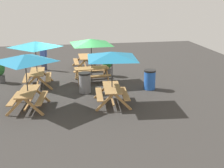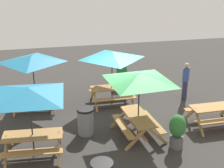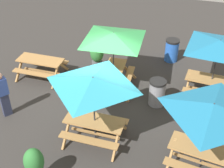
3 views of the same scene
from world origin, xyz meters
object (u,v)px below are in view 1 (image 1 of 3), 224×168
object	(u,v)px
potted_plant_0	(0,71)
picnic_table_3	(25,62)
picnic_table_0	(112,59)
picnic_table_2	(85,60)
trash_bin_gray	(85,82)
picnic_table_4	(91,45)
potted_plant_1	(107,65)
trash_bin_blue	(150,80)
picnic_table_1	(35,48)
person_standing	(44,56)

from	to	relation	value
potted_plant_0	picnic_table_3	bearing A→B (deg)	-157.11
picnic_table_0	potted_plant_0	world-z (taller)	picnic_table_0
picnic_table_2	trash_bin_gray	bearing A→B (deg)	174.57
picnic_table_0	trash_bin_gray	distance (m)	2.52
picnic_table_4	potted_plant_1	size ratio (longest dim) A/B	2.43
trash_bin_gray	trash_bin_blue	bearing A→B (deg)	-91.11
picnic_table_2	picnic_table_4	xyz separation A→B (m)	(-2.96, -0.08, 1.43)
picnic_table_0	potted_plant_1	bearing A→B (deg)	-1.88
picnic_table_0	potted_plant_1	world-z (taller)	picnic_table_0
picnic_table_1	trash_bin_blue	bearing A→B (deg)	-105.43
picnic_table_2	picnic_table_4	world-z (taller)	picnic_table_4
picnic_table_0	person_standing	distance (m)	7.27
picnic_table_1	trash_bin_gray	world-z (taller)	picnic_table_1
picnic_table_2	potted_plant_1	bearing A→B (deg)	-151.00
picnic_table_3	trash_bin_blue	size ratio (longest dim) A/B	2.38
trash_bin_gray	picnic_table_2	bearing A→B (deg)	-5.54
picnic_table_2	trash_bin_gray	xyz separation A→B (m)	(-4.71, 0.46, -0.07)
potted_plant_0	person_standing	world-z (taller)	person_standing
picnic_table_1	person_standing	xyz separation A→B (m)	(3.25, -0.23, -1.10)
potted_plant_0	person_standing	bearing A→B (deg)	-43.70
picnic_table_1	picnic_table_3	distance (m)	3.18
trash_bin_blue	picnic_table_0	bearing A→B (deg)	127.83
picnic_table_2	potted_plant_1	world-z (taller)	potted_plant_1
picnic_table_0	trash_bin_gray	bearing A→B (deg)	34.43
picnic_table_4	trash_bin_gray	size ratio (longest dim) A/B	2.88
picnic_table_1	trash_bin_blue	world-z (taller)	picnic_table_1
picnic_table_0	picnic_table_3	world-z (taller)	same
potted_plant_0	person_standing	xyz separation A→B (m)	(2.30, -2.20, 0.24)
picnic_table_1	trash_bin_gray	size ratio (longest dim) A/B	2.38
picnic_table_4	picnic_table_1	bearing A→B (deg)	1.26
potted_plant_0	potted_plant_1	distance (m)	5.80
picnic_table_0	potted_plant_0	distance (m)	6.86
picnic_table_4	person_standing	distance (m)	4.10
picnic_table_1	picnic_table_3	bearing A→B (deg)	176.27
trash_bin_gray	potted_plant_0	distance (m)	4.90
trash_bin_blue	potted_plant_0	xyz separation A→B (m)	(2.50, 7.45, 0.15)
picnic_table_0	person_standing	size ratio (longest dim) A/B	1.69
picnic_table_0	picnic_table_2	bearing A→B (deg)	9.75
picnic_table_1	trash_bin_blue	distance (m)	5.89
picnic_table_4	trash_bin_gray	distance (m)	2.36
picnic_table_3	person_standing	world-z (taller)	picnic_table_3
picnic_table_0	picnic_table_4	size ratio (longest dim) A/B	1.00
picnic_table_1	person_standing	world-z (taller)	picnic_table_1
picnic_table_0	potted_plant_1	distance (m)	4.75
trash_bin_blue	person_standing	world-z (taller)	person_standing
picnic_table_3	picnic_table_4	world-z (taller)	same
picnic_table_3	potted_plant_0	distance (m)	4.67
trash_bin_blue	potted_plant_1	distance (m)	3.26
trash_bin_blue	potted_plant_0	world-z (taller)	potted_plant_0
picnic_table_3	potted_plant_0	size ratio (longest dim) A/B	1.95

